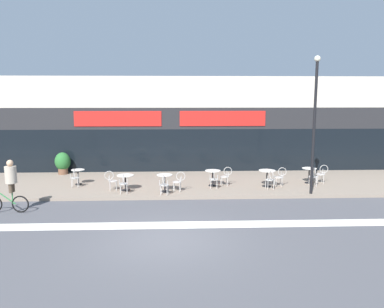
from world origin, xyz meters
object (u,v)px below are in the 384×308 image
object	(u,v)px
bistro_table_0	(78,174)
bistro_table_3	(213,175)
bistro_table_1	(125,179)
cafe_chair_3_near	(214,178)
bistro_table_2	(165,179)
cafe_chair_2_near	(164,183)
planter_pot	(63,163)
bistro_table_4	(267,175)
lamp_post	(315,117)
cafe_chair_3_side	(226,175)
cafe_chair_4_side	(280,175)
cyclist_0	(10,182)
cafe_chair_4_near	(271,178)
cafe_chair_0_near	(75,177)
bistro_table_5	(309,172)
cafe_chair_5_side	(322,173)
cafe_chair_1_near	(124,182)
cafe_chair_2_side	(179,180)
cafe_chair_5_near	(314,175)
cafe_chair_1_side	(111,179)

from	to	relation	value
bistro_table_0	bistro_table_3	size ratio (longest dim) A/B	0.98
bistro_table_1	bistro_table_3	distance (m)	4.10
bistro_table_3	cafe_chair_3_near	world-z (taller)	cafe_chair_3_near
bistro_table_2	cafe_chair_2_near	world-z (taller)	cafe_chair_2_near
bistro_table_3	cafe_chair_3_near	distance (m)	0.63
cafe_chair_2_near	planter_pot	distance (m)	7.36
cafe_chair_2_near	bistro_table_4	bearing A→B (deg)	-65.90
lamp_post	bistro_table_0	bearing A→B (deg)	168.44
bistro_table_1	bistro_table_4	xyz separation A→B (m)	(6.59, 0.50, 0.05)
cafe_chair_3_side	cafe_chair_4_side	distance (m)	2.56
cyclist_0	cafe_chair_4_near	bearing A→B (deg)	-162.42
cafe_chair_0_near	planter_pot	size ratio (longest dim) A/B	0.75
bistro_table_1	cafe_chair_0_near	distance (m)	2.51
bistro_table_0	cafe_chair_3_near	distance (m)	6.57
bistro_table_3	bistro_table_5	xyz separation A→B (m)	(4.78, 0.36, 0.00)
bistro_table_0	lamp_post	distance (m)	11.23
bistro_table_2	cafe_chair_5_side	world-z (taller)	cafe_chair_5_side
cafe_chair_2_near	cafe_chair_4_side	distance (m)	5.62
bistro_table_4	cafe_chair_3_near	size ratio (longest dim) A/B	0.87
bistro_table_4	cafe_chair_1_near	bearing A→B (deg)	-170.32
cafe_chair_2_side	cafe_chair_5_side	world-z (taller)	same
bistro_table_1	cafe_chair_2_side	bearing A→B (deg)	-7.29
bistro_table_3	lamp_post	world-z (taller)	lamp_post
bistro_table_1	cafe_chair_3_near	xyz separation A→B (m)	(4.03, 0.09, 0.01)
cafe_chair_3_side	bistro_table_5	bearing A→B (deg)	-179.96
bistro_table_0	cafe_chair_5_near	world-z (taller)	cafe_chair_5_near
cafe_chair_3_side	cafe_chair_2_near	bearing A→B (deg)	24.80
bistro_table_2	cyclist_0	world-z (taller)	cyclist_0
bistro_table_3	cafe_chair_2_side	xyz separation A→B (m)	(-1.63, -1.02, -0.02)
cafe_chair_3_side	lamp_post	world-z (taller)	lamp_post
cafe_chair_0_near	cafe_chair_5_side	distance (m)	11.88
cafe_chair_4_near	cafe_chair_4_side	size ratio (longest dim) A/B	1.00
bistro_table_4	cyclist_0	distance (m)	10.99
cafe_chair_3_near	planter_pot	world-z (taller)	planter_pot
cafe_chair_0_near	cafe_chair_5_near	xyz separation A→B (m)	(11.24, -0.17, 0.00)
bistro_table_2	cafe_chair_3_near	size ratio (longest dim) A/B	0.86
cafe_chair_1_near	cafe_chair_5_side	bearing A→B (deg)	-84.53
bistro_table_1	bistro_table_2	world-z (taller)	bistro_table_2
bistro_table_5	cafe_chair_2_side	world-z (taller)	cafe_chair_2_side
bistro_table_3	cafe_chair_3_side	xyz separation A→B (m)	(0.63, 0.01, -0.02)
bistro_table_1	cafe_chair_1_side	xyz separation A→B (m)	(-0.63, -0.01, 0.01)
bistro_table_1	bistro_table_3	bearing A→B (deg)	10.04
bistro_table_2	cafe_chair_2_side	world-z (taller)	cafe_chair_2_side
bistro_table_0	bistro_table_1	distance (m)	2.74
cafe_chair_2_side	cafe_chair_1_side	bearing A→B (deg)	1.52
planter_pot	cyclist_0	world-z (taller)	cyclist_0
bistro_table_1	cafe_chair_5_side	distance (m)	9.50
bistro_table_1	cafe_chair_2_side	world-z (taller)	cafe_chair_2_side
lamp_post	cyclist_0	size ratio (longest dim) A/B	2.92
bistro_table_3	cafe_chair_4_near	xyz separation A→B (m)	(2.56, -0.84, -0.02)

